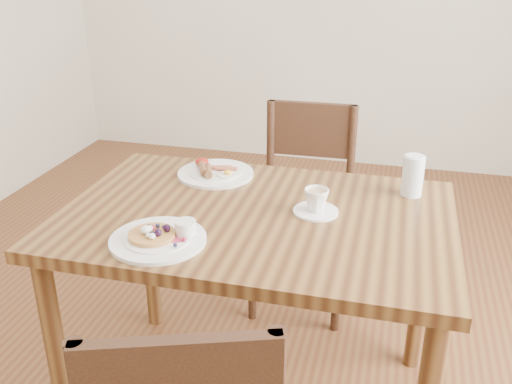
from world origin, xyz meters
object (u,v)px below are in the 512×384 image
chair_far (305,197)px  dining_table (256,241)px  pancake_plate (160,237)px  breakfast_plate (214,172)px  teacup_saucer (316,203)px  water_glass (413,176)px

chair_far → dining_table: bearing=85.6°
pancake_plate → breakfast_plate: pancake_plate is taller
chair_far → teacup_saucer: 0.74m
pancake_plate → teacup_saucer: (0.39, 0.29, 0.02)m
dining_table → water_glass: water_glass is taller
dining_table → teacup_saucer: bearing=15.2°
chair_far → teacup_saucer: bearing=100.6°
breakfast_plate → dining_table: bearing=-49.6°
chair_far → breakfast_plate: (-0.26, -0.45, 0.27)m
chair_far → teacup_saucer: (0.14, -0.66, 0.29)m
water_glass → pancake_plate: bearing=-143.2°
chair_far → breakfast_plate: 0.58m
water_glass → breakfast_plate: bearing=-179.9°
teacup_saucer → dining_table: bearing=-164.8°
dining_table → teacup_saucer: size_ratio=8.57×
dining_table → chair_far: (0.04, 0.71, -0.16)m
dining_table → breakfast_plate: bearing=130.4°
breakfast_plate → water_glass: (0.68, 0.00, 0.06)m
dining_table → pancake_plate: size_ratio=4.44×
water_glass → dining_table: bearing=-150.5°
pancake_plate → breakfast_plate: (-0.01, 0.50, -0.00)m
dining_table → chair_far: size_ratio=1.36×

